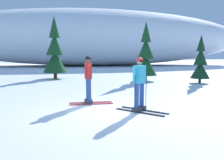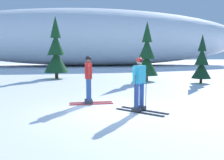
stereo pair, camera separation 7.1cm
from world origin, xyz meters
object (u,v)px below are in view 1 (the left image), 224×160
object	(u,v)px
pine_tree_far_right	(200,63)
skier_cyan_jacket	(140,83)
pine_tree_center_right	(146,56)
skier_red_jacket	(88,79)
pine_tree_center_left	(55,53)

from	to	relation	value
pine_tree_far_right	skier_cyan_jacket	bearing A→B (deg)	-132.53
skier_cyan_jacket	pine_tree_center_right	size ratio (longest dim) A/B	0.44
skier_cyan_jacket	skier_red_jacket	distance (m)	2.10
skier_cyan_jacket	pine_tree_far_right	xyz separation A→B (m)	(5.90, 6.43, 0.37)
pine_tree_center_left	pine_tree_center_right	bearing A→B (deg)	-24.18
skier_red_jacket	pine_tree_center_right	bearing A→B (deg)	56.60
skier_red_jacket	pine_tree_center_left	size ratio (longest dim) A/B	0.39
skier_red_jacket	pine_tree_far_right	size ratio (longest dim) A/B	0.58
pine_tree_center_left	skier_red_jacket	bearing A→B (deg)	-79.76
pine_tree_center_right	pine_tree_far_right	world-z (taller)	pine_tree_center_right
pine_tree_center_left	skier_cyan_jacket	bearing A→B (deg)	-73.53
skier_cyan_jacket	pine_tree_center_left	world-z (taller)	pine_tree_center_left
skier_cyan_jacket	skier_red_jacket	size ratio (longest dim) A/B	0.98
skier_red_jacket	pine_tree_far_right	xyz separation A→B (m)	(7.41, 4.97, 0.35)
pine_tree_center_left	pine_tree_far_right	xyz separation A→B (m)	(9.10, -4.41, -0.65)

